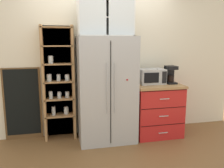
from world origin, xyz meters
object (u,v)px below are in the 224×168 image
at_px(refrigerator, 106,89).
at_px(chalkboard_menu, 23,104).
at_px(microwave, 151,76).
at_px(coffee_maker, 170,75).
at_px(mug_charcoal, 157,81).
at_px(bottle_clear, 157,77).

relative_size(refrigerator, chalkboard_menu, 1.41).
bearing_deg(microwave, chalkboard_menu, 173.35).
bearing_deg(coffee_maker, refrigerator, -178.73).
relative_size(coffee_maker, chalkboard_menu, 0.26).
distance_m(mug_charcoal, chalkboard_menu, 2.30).
distance_m(mug_charcoal, bottle_clear, 0.07).
xyz_separation_m(refrigerator, chalkboard_menu, (-1.35, 0.32, -0.25)).
bearing_deg(chalkboard_menu, coffee_maker, -6.72).
xyz_separation_m(mug_charcoal, chalkboard_menu, (-2.25, 0.30, -0.34)).
bearing_deg(bottle_clear, refrigerator, -179.20).
bearing_deg(mug_charcoal, coffee_maker, 2.20).
relative_size(microwave, chalkboard_menu, 0.36).
relative_size(microwave, bottle_clear, 1.68).
bearing_deg(mug_charcoal, microwave, 148.32).
bearing_deg(coffee_maker, chalkboard_menu, 173.28).
bearing_deg(mug_charcoal, refrigerator, -178.99).
xyz_separation_m(coffee_maker, bottle_clear, (-0.25, -0.01, -0.04)).
height_order(bottle_clear, chalkboard_menu, chalkboard_menu).
xyz_separation_m(microwave, mug_charcoal, (0.08, -0.05, -0.09)).
relative_size(microwave, coffee_maker, 1.42).
distance_m(refrigerator, mug_charcoal, 0.90).
xyz_separation_m(refrigerator, bottle_clear, (0.90, 0.01, 0.16)).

